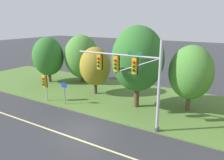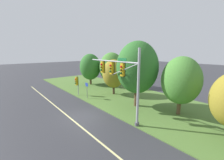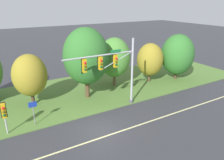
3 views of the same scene
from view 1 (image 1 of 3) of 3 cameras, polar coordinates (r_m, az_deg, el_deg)
The scene contains 11 objects.
ground_plane at distance 17.48m, azimuth -7.93°, elevation -12.89°, with size 160.00×160.00×0.00m, color #333338.
lane_stripe at distance 16.69m, azimuth -10.58°, elevation -14.46°, with size 36.00×0.16×0.01m, color beige.
grass_verge at distance 23.84m, azimuth 4.59°, elevation -4.77°, with size 48.00×11.50×0.10m, color #517533.
traffic_signal_mast at distance 16.64m, azimuth 5.01°, elevation 1.99°, with size 7.35×0.49×6.85m.
pedestrian_signal_near_kerb at distance 23.21m, azimuth -17.15°, elevation -0.63°, with size 0.46×0.55×2.83m.
route_sign_post at distance 22.08m, azimuth -12.34°, elevation -2.58°, with size 0.69×0.08×2.25m.
tree_nearest_road at distance 30.39m, azimuth -16.33°, elevation 5.94°, with size 4.08×4.08×6.05m.
tree_left_of_mast at distance 29.49m, azimuth -7.93°, elevation 6.11°, with size 4.56×4.56×6.33m.
tree_behind_signpost at distance 24.40m, azimuth -4.43°, elevation 3.58°, with size 3.45×3.45×5.34m.
tree_mid_verge at distance 20.32m, azimuth 6.73°, elevation 5.46°, with size 4.86×4.86×7.73m.
tree_tall_centre at distance 20.73m, azimuth 19.90°, elevation 1.85°, with size 3.92×3.92×6.08m.
Camera 1 is at (9.87, -11.86, 8.22)m, focal length 35.00 mm.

